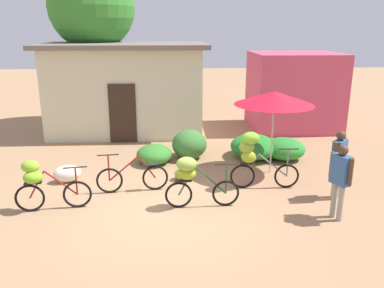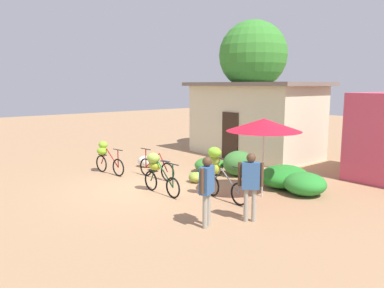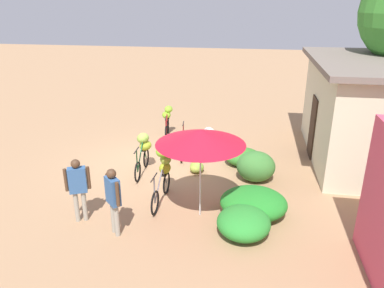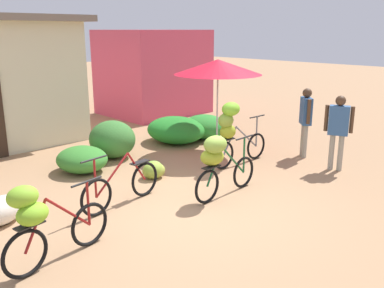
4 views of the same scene
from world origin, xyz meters
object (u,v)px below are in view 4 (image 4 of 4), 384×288
shop_pink (153,72)px  bicycle_near_pile (122,186)px  market_umbrella (218,67)px  person_vendor (306,116)px  bicycle_leftmost (41,218)px  banana_pile_on_ground (154,170)px  person_bystander (338,125)px  produce_sack (2,210)px  bicycle_center_loaded (218,159)px  bicycle_by_shop (232,128)px

shop_pink → bicycle_near_pile: bearing=-133.2°
market_umbrella → person_vendor: bearing=-58.3°
bicycle_leftmost → banana_pile_on_ground: bicycle_leftmost is taller
bicycle_near_pile → person_vendor: 4.78m
person_vendor → person_bystander: person_vendor is taller
person_bystander → bicycle_leftmost: bearing=173.5°
shop_pink → bicycle_leftmost: size_ratio=2.02×
market_umbrella → produce_sack: (-5.33, -0.42, -1.82)m
shop_pink → person_bystander: shop_pink is taller
banana_pile_on_ground → person_bystander: person_bystander is taller
bicycle_leftmost → person_vendor: size_ratio=0.99×
bicycle_center_loaded → person_bystander: size_ratio=1.03×
shop_pink → produce_sack: (-7.36, -5.29, -1.22)m
market_umbrella → produce_sack: size_ratio=3.16×
person_bystander → produce_sack: bearing=158.9°
person_bystander → market_umbrella: bearing=104.3°
person_vendor → banana_pile_on_ground: bearing=159.2°
market_umbrella → banana_pile_on_ground: 3.05m
shop_pink → market_umbrella: bearing=-112.6°
person_vendor → person_bystander: size_ratio=1.01×
bicycle_leftmost → person_bystander: person_bystander is taller
bicycle_near_pile → banana_pile_on_ground: bicycle_near_pile is taller
bicycle_center_loaded → bicycle_leftmost: bearing=180.0°
bicycle_by_shop → banana_pile_on_ground: (-1.66, 0.63, -0.70)m
bicycle_near_pile → person_vendor: person_vendor is taller
produce_sack → shop_pink: bearing=35.7°
bicycle_leftmost → bicycle_center_loaded: 3.19m
person_vendor → market_umbrella: bearing=121.7°
bicycle_center_loaded → bicycle_by_shop: bearing=32.8°
shop_pink → bicycle_center_loaded: (-4.27, -6.93, -0.71)m
bicycle_center_loaded → bicycle_by_shop: bicycle_by_shop is taller
bicycle_leftmost → person_vendor: (6.52, 0.30, 0.31)m
shop_pink → produce_sack: bearing=-144.3°
bicycle_near_pile → bicycle_center_loaded: bicycle_center_loaded is taller
bicycle_near_pile → bicycle_by_shop: bicycle_by_shop is taller
bicycle_by_shop → banana_pile_on_ground: bicycle_by_shop is taller
market_umbrella → bicycle_leftmost: (-5.44, -2.05, -1.37)m
bicycle_leftmost → bicycle_by_shop: (4.73, 0.98, 0.20)m
person_bystander → banana_pile_on_ground: bearing=143.0°
bicycle_center_loaded → person_vendor: person_vendor is taller
bicycle_by_shop → produce_sack: (-4.62, 0.65, -0.65)m
bicycle_near_pile → bicycle_by_shop: size_ratio=1.01×
bicycle_near_pile → banana_pile_on_ground: (1.25, 0.68, -0.18)m
banana_pile_on_ground → person_vendor: person_vendor is taller
produce_sack → person_bystander: (6.03, -2.33, 0.75)m
bicycle_center_loaded → banana_pile_on_ground: bicycle_center_loaded is taller
banana_pile_on_ground → person_bystander: size_ratio=0.35×
shop_pink → banana_pile_on_ground: size_ratio=5.81×
shop_pink → bicycle_leftmost: bearing=-137.1°
bicycle_near_pile → produce_sack: (-1.72, 0.70, -0.13)m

